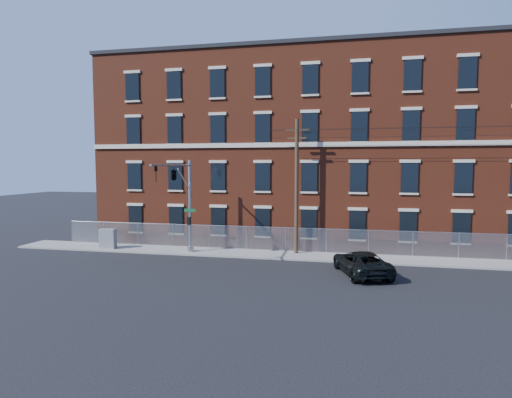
{
  "coord_description": "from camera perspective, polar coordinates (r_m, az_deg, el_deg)",
  "views": [
    {
      "loc": [
        5.29,
        -25.17,
        6.66
      ],
      "look_at": [
        -0.76,
        4.0,
        4.29
      ],
      "focal_mm": 29.07,
      "sensor_mm": 36.0,
      "label": 1
    }
  ],
  "objects": [
    {
      "name": "utility_cabinet",
      "position": [
        35.1,
        -19.72,
        -5.17
      ],
      "size": [
        1.29,
        0.74,
        1.55
      ],
      "primitive_type": "cube",
      "rotation": [
        0.0,
        0.0,
        0.1
      ],
      "color": "gray",
      "rests_on": "sidewalk"
    },
    {
      "name": "sidewalk",
      "position": [
        31.6,
        23.92,
        -7.89
      ],
      "size": [
        65.0,
        3.0,
        0.12
      ],
      "primitive_type": "cube",
      "color": "gray",
      "rests_on": "ground"
    },
    {
      "name": "chain_link_fence",
      "position": [
        32.66,
        23.49,
        -5.7
      ],
      "size": [
        59.06,
        0.06,
        1.85
      ],
      "color": "#A5A8AD",
      "rests_on": "ground"
    },
    {
      "name": "traffic_signal_mast",
      "position": [
        29.62,
        -10.72,
        2.02
      ],
      "size": [
        0.9,
        6.75,
        7.0
      ],
      "color": "#9EA0A5",
      "rests_on": "ground"
    },
    {
      "name": "pickup_truck",
      "position": [
        26.54,
        14.28,
        -8.5
      ],
      "size": [
        3.9,
        5.75,
        1.46
      ],
      "primitive_type": "imported",
      "rotation": [
        0.0,
        0.0,
        3.45
      ],
      "color": "black",
      "rests_on": "ground"
    },
    {
      "name": "utility_pole_near",
      "position": [
        30.97,
        5.6,
        2.09
      ],
      "size": [
        1.8,
        0.28,
        10.0
      ],
      "color": "#3F2F1F",
      "rests_on": "ground"
    },
    {
      "name": "mill_building",
      "position": [
        39.7,
        21.57,
        6.39
      ],
      "size": [
        55.3,
        14.32,
        16.3
      ],
      "color": "maroon",
      "rests_on": "ground"
    },
    {
      "name": "ground",
      "position": [
        26.57,
        -0.16,
        -9.96
      ],
      "size": [
        140.0,
        140.0,
        0.0
      ],
      "primitive_type": "plane",
      "color": "black",
      "rests_on": "ground"
    }
  ]
}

